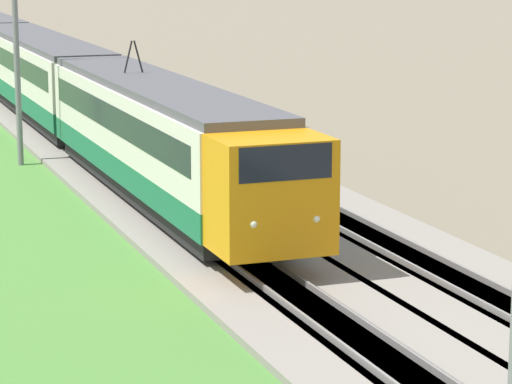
{
  "coord_description": "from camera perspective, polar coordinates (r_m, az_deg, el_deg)",
  "views": [
    {
      "loc": [
        -6.22,
        10.23,
        8.36
      ],
      "look_at": [
        21.48,
        0.0,
        2.26
      ],
      "focal_mm": 85.0,
      "sensor_mm": 36.0,
      "label": 1
    }
  ],
  "objects": [
    {
      "name": "ballast_adjacent",
      "position": [
        58.61,
        -5.87,
        3.56
      ],
      "size": [
        240.0,
        4.4,
        0.3
      ],
      "color": "gray",
      "rests_on": "ground"
    },
    {
      "name": "ballast_main",
      "position": [
        57.73,
        -9.87,
        3.32
      ],
      "size": [
        240.0,
        4.4,
        0.3
      ],
      "color": "gray",
      "rests_on": "ground"
    },
    {
      "name": "catenary_mast_mid",
      "position": [
        46.02,
        -11.13,
        6.42
      ],
      "size": [
        0.22,
        2.56,
        8.36
      ],
      "color": "slate",
      "rests_on": "ground"
    },
    {
      "name": "track_adjacent",
      "position": [
        58.61,
        -5.87,
        3.57
      ],
      "size": [
        240.0,
        1.57,
        0.45
      ],
      "color": "#4C4238",
      "rests_on": "ground"
    },
    {
      "name": "track_main",
      "position": [
        57.73,
        -9.87,
        3.33
      ],
      "size": [
        240.0,
        1.57,
        0.45
      ],
      "color": "#4C4238",
      "rests_on": "ground"
    },
    {
      "name": "passenger_train",
      "position": [
        58.2,
        -10.09,
        5.62
      ],
      "size": [
        62.11,
        2.92,
        5.14
      ],
      "rotation": [
        0.0,
        0.0,
        3.14
      ],
      "color": "orange",
      "rests_on": "ground"
    }
  ]
}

